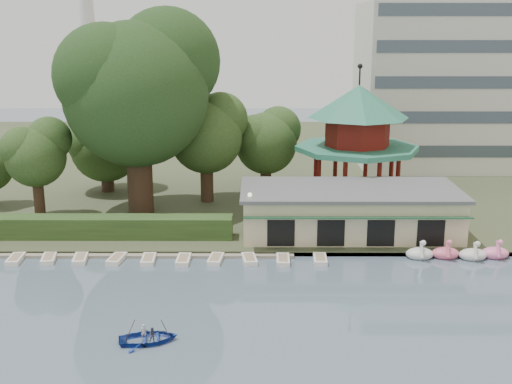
{
  "coord_description": "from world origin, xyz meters",
  "views": [
    {
      "loc": [
        2.15,
        -30.82,
        17.75
      ],
      "look_at": [
        2.0,
        18.0,
        5.0
      ],
      "focal_mm": 45.0,
      "sensor_mm": 36.0,
      "label": 1
    }
  ],
  "objects_px": {
    "dock": "(80,254)",
    "big_tree": "(138,84)",
    "boathouse": "(349,210)",
    "rowboat_with_passengers": "(148,334)",
    "pavilion": "(357,132)"
  },
  "relations": [
    {
      "from": "dock",
      "to": "big_tree",
      "type": "bearing_deg",
      "value": 73.89
    },
    {
      "from": "dock",
      "to": "rowboat_with_passengers",
      "type": "xyz_separation_m",
      "value": [
        7.83,
        -14.41,
        0.37
      ]
    },
    {
      "from": "pavilion",
      "to": "boathouse",
      "type": "bearing_deg",
      "value": -101.28
    },
    {
      "from": "pavilion",
      "to": "rowboat_with_passengers",
      "type": "height_order",
      "value": "pavilion"
    },
    {
      "from": "boathouse",
      "to": "big_tree",
      "type": "height_order",
      "value": "big_tree"
    },
    {
      "from": "pavilion",
      "to": "big_tree",
      "type": "distance_m",
      "value": 21.76
    },
    {
      "from": "pavilion",
      "to": "big_tree",
      "type": "relative_size",
      "value": 0.71
    },
    {
      "from": "big_tree",
      "to": "rowboat_with_passengers",
      "type": "relative_size",
      "value": 3.6
    },
    {
      "from": "big_tree",
      "to": "boathouse",
      "type": "bearing_deg",
      "value": -18.35
    },
    {
      "from": "dock",
      "to": "rowboat_with_passengers",
      "type": "distance_m",
      "value": 16.4
    },
    {
      "from": "dock",
      "to": "boathouse",
      "type": "distance_m",
      "value": 22.62
    },
    {
      "from": "pavilion",
      "to": "big_tree",
      "type": "height_order",
      "value": "big_tree"
    },
    {
      "from": "dock",
      "to": "rowboat_with_passengers",
      "type": "bearing_deg",
      "value": -61.46
    },
    {
      "from": "boathouse",
      "to": "big_tree",
      "type": "bearing_deg",
      "value": 161.65
    },
    {
      "from": "dock",
      "to": "pavilion",
      "type": "distance_m",
      "value": 29.14
    }
  ]
}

